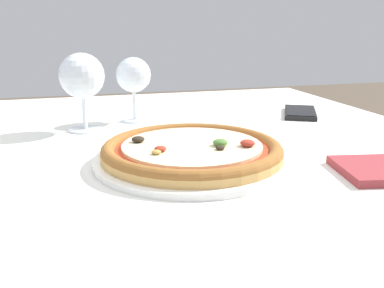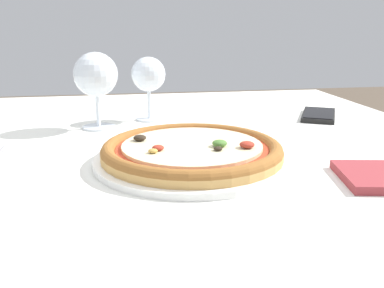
{
  "view_description": "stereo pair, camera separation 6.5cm",
  "coord_description": "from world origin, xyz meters",
  "px_view_note": "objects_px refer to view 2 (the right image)",
  "views": [
    {
      "loc": [
        -0.09,
        -0.72,
        0.91
      ],
      "look_at": [
        0.08,
        -0.12,
        0.73
      ],
      "focal_mm": 40.0,
      "sensor_mm": 36.0,
      "label": 1
    },
    {
      "loc": [
        -0.02,
        -0.73,
        0.91
      ],
      "look_at": [
        0.08,
        -0.12,
        0.73
      ],
      "focal_mm": 40.0,
      "sensor_mm": 36.0,
      "label": 2
    }
  ],
  "objects_px": {
    "dining_table": "(137,186)",
    "wine_glass_far_left": "(96,76)",
    "wine_glass_far_right": "(148,76)",
    "cell_phone": "(319,115)",
    "pizza_plate": "(192,152)"
  },
  "relations": [
    {
      "from": "dining_table",
      "to": "pizza_plate",
      "type": "height_order",
      "value": "pizza_plate"
    },
    {
      "from": "pizza_plate",
      "to": "dining_table",
      "type": "bearing_deg",
      "value": 125.7
    },
    {
      "from": "dining_table",
      "to": "pizza_plate",
      "type": "bearing_deg",
      "value": -54.3
    },
    {
      "from": "pizza_plate",
      "to": "wine_glass_far_left",
      "type": "height_order",
      "value": "wine_glass_far_left"
    },
    {
      "from": "dining_table",
      "to": "wine_glass_far_left",
      "type": "distance_m",
      "value": 0.24
    },
    {
      "from": "wine_glass_far_left",
      "to": "wine_glass_far_right",
      "type": "bearing_deg",
      "value": 29.18
    },
    {
      "from": "pizza_plate",
      "to": "wine_glass_far_right",
      "type": "xyz_separation_m",
      "value": [
        -0.04,
        0.32,
        0.08
      ]
    },
    {
      "from": "wine_glass_far_right",
      "to": "cell_phone",
      "type": "distance_m",
      "value": 0.4
    },
    {
      "from": "wine_glass_far_right",
      "to": "cell_phone",
      "type": "relative_size",
      "value": 0.87
    },
    {
      "from": "pizza_plate",
      "to": "cell_phone",
      "type": "height_order",
      "value": "pizza_plate"
    },
    {
      "from": "dining_table",
      "to": "pizza_plate",
      "type": "xyz_separation_m",
      "value": [
        0.08,
        -0.12,
        0.1
      ]
    },
    {
      "from": "dining_table",
      "to": "cell_phone",
      "type": "xyz_separation_m",
      "value": [
        0.42,
        0.16,
        0.08
      ]
    },
    {
      "from": "dining_table",
      "to": "wine_glass_far_right",
      "type": "distance_m",
      "value": 0.27
    },
    {
      "from": "dining_table",
      "to": "cell_phone",
      "type": "bearing_deg",
      "value": 20.93
    },
    {
      "from": "wine_glass_far_right",
      "to": "cell_phone",
      "type": "xyz_separation_m",
      "value": [
        0.38,
        -0.04,
        -0.09
      ]
    }
  ]
}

